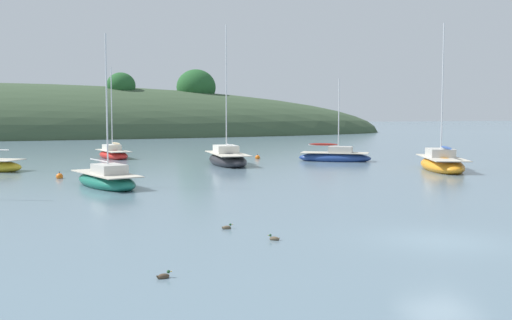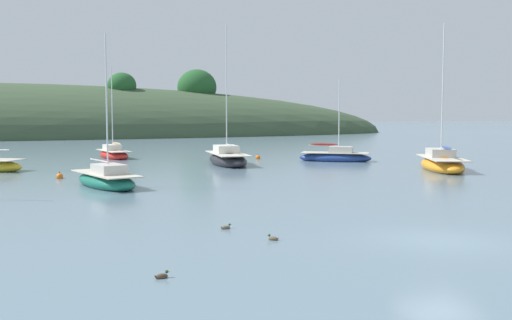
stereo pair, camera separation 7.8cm
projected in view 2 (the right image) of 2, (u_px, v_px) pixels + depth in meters
name	position (u px, v px, depth m)	size (l,w,h in m)	color
ground_plane	(439.00, 241.00, 20.74)	(400.00, 400.00, 0.00)	slate
sailboat_grey_yawl	(114.00, 154.00, 56.85)	(3.15, 6.19, 8.57)	red
sailboat_yellow_far	(442.00, 164.00, 45.38)	(5.37, 8.24, 11.01)	orange
sailboat_teal_outer	(336.00, 157.00, 53.32)	(6.42, 5.07, 7.32)	navy
sailboat_red_portside	(228.00, 159.00, 50.00)	(3.05, 7.86, 11.52)	#232328
sailboat_black_sloop	(106.00, 180.00, 35.46)	(4.06, 6.92, 8.92)	#196B56
mooring_buoy_outer	(258.00, 157.00, 55.90)	(0.44, 0.44, 0.54)	orange
mooring_buoy_channel	(60.00, 177.00, 39.80)	(0.44, 0.44, 0.54)	orange
duck_lone_right	(162.00, 276.00, 16.13)	(0.43, 0.24, 0.24)	#473828
duck_straggler	(226.00, 227.00, 22.84)	(0.42, 0.18, 0.24)	brown
duck_trailing	(273.00, 239.00, 20.87)	(0.38, 0.35, 0.24)	brown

